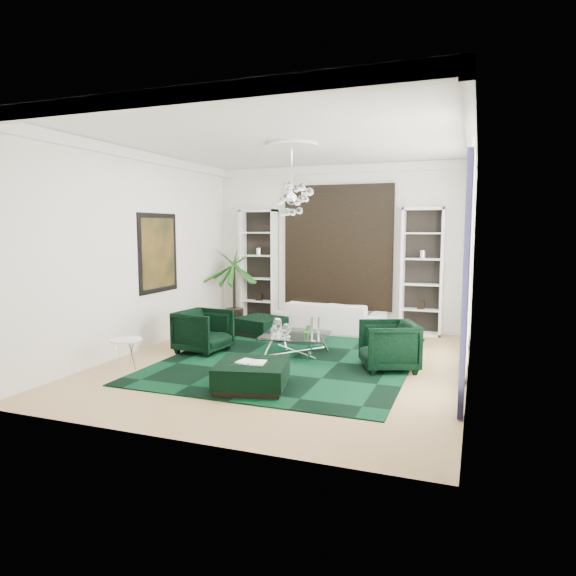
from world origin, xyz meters
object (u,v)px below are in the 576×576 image
at_px(sofa, 330,317).
at_px(side_table, 127,355).
at_px(coffee_table, 296,345).
at_px(ottoman_side, 260,326).
at_px(armchair_right, 389,346).
at_px(armchair_left, 203,331).
at_px(ottoman_front, 252,376).
at_px(palm, 234,276).

xyz_separation_m(sofa, side_table, (-2.35, -4.15, -0.10)).
distance_m(coffee_table, ottoman_side, 1.98).
distance_m(coffee_table, side_table, 2.99).
height_order(armchair_right, side_table, armchair_right).
xyz_separation_m(armchair_left, coffee_table, (1.75, 0.35, -0.20)).
distance_m(sofa, ottoman_front, 4.40).
relative_size(armchair_right, palm, 0.37).
bearing_deg(armchair_left, ottoman_side, -5.86).
distance_m(ottoman_side, ottoman_front, 3.82).
height_order(armchair_left, side_table, armchair_left).
relative_size(sofa, palm, 1.00).
height_order(armchair_left, palm, palm).
relative_size(sofa, armchair_right, 2.68).
bearing_deg(coffee_table, sofa, 90.00).
bearing_deg(coffee_table, armchair_left, -168.69).
relative_size(sofa, coffee_table, 2.00).
xyz_separation_m(sofa, coffee_table, (0.00, -2.30, -0.14)).
relative_size(armchair_right, coffee_table, 0.75).
distance_m(armchair_right, side_table, 4.37).
bearing_deg(ottoman_front, coffee_table, 91.36).
height_order(armchair_left, ottoman_front, armchair_left).
bearing_deg(armchair_left, sofa, -26.78).
bearing_deg(sofa, ottoman_front, 92.10).
bearing_deg(palm, armchair_left, -75.72).
distance_m(sofa, side_table, 4.77).
xyz_separation_m(armchair_right, ottoman_side, (-3.10, 1.80, -0.21)).
relative_size(armchair_left, side_table, 1.72).
bearing_deg(armchair_right, ottoman_front, -66.76).
bearing_deg(palm, ottoman_front, -60.95).
bearing_deg(side_table, sofa, 60.48).
xyz_separation_m(ottoman_side, ottoman_front, (1.40, -3.55, 0.00)).
bearing_deg(side_table, coffee_table, 38.21).
relative_size(armchair_left, ottoman_front, 0.89).
distance_m(side_table, palm, 4.36).
relative_size(armchair_left, armchair_right, 1.00).
xyz_separation_m(armchair_right, palm, (-4.20, 2.75, 0.79)).
bearing_deg(armchair_left, coffee_table, -72.03).
bearing_deg(palm, armchair_right, -33.22).
distance_m(ottoman_side, side_table, 3.45).
height_order(ottoman_side, palm, palm).
relative_size(armchair_left, palm, 0.37).
distance_m(sofa, palm, 2.60).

